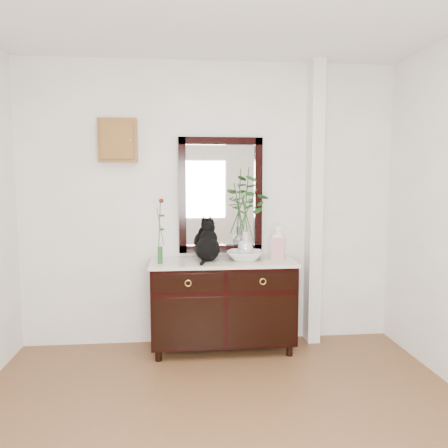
{
  "coord_description": "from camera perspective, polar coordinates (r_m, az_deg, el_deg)",
  "views": [
    {
      "loc": [
        -0.27,
        -2.2,
        1.61
      ],
      "look_at": [
        0.1,
        1.63,
        1.2
      ],
      "focal_mm": 35.0,
      "sensor_mm": 36.0,
      "label": 1
    }
  ],
  "objects": [
    {
      "name": "cat",
      "position": [
        4.0,
        -2.15,
        -2.22
      ],
      "size": [
        0.32,
        0.36,
        0.37
      ],
      "primitive_type": null,
      "rotation": [
        0.0,
        0.0,
        -0.22
      ],
      "color": "black",
      "rests_on": "sideboard"
    },
    {
      "name": "pilaster",
      "position": [
        4.3,
        11.67,
        2.49
      ],
      "size": [
        0.12,
        0.2,
        2.7
      ],
      "primitive_type": "cube",
      "color": "white",
      "rests_on": "ground"
    },
    {
      "name": "wall_mirror",
      "position": [
        4.19,
        -0.45,
        3.75
      ],
      "size": [
        0.8,
        0.06,
        1.1
      ],
      "color": "black",
      "rests_on": "wall_back"
    },
    {
      "name": "vase_branches",
      "position": [
        4.0,
        2.84,
        1.51
      ],
      "size": [
        0.53,
        0.53,
        0.84
      ],
      "primitive_type": null,
      "rotation": [
        0.0,
        0.0,
        -0.41
      ],
      "color": "silver",
      "rests_on": "lotus_bowl"
    },
    {
      "name": "key_cabinet",
      "position": [
        4.2,
        -13.68,
        10.56
      ],
      "size": [
        0.35,
        0.1,
        0.4
      ],
      "primitive_type": "cube",
      "color": "brown",
      "rests_on": "wall_back"
    },
    {
      "name": "lotus_bowl",
      "position": [
        4.05,
        2.81,
        -4.14
      ],
      "size": [
        0.41,
        0.41,
        0.08
      ],
      "primitive_type": "imported",
      "rotation": [
        0.0,
        0.0,
        -0.22
      ],
      "color": "white",
      "rests_on": "sideboard"
    },
    {
      "name": "ginger_jar",
      "position": [
        4.1,
        7.09,
        -2.32
      ],
      "size": [
        0.16,
        0.16,
        0.33
      ],
      "primitive_type": null,
      "rotation": [
        0.0,
        0.0,
        -0.33
      ],
      "color": "white",
      "rests_on": "sideboard"
    },
    {
      "name": "bud_vase_rose",
      "position": [
        3.89,
        -8.4,
        -0.87
      ],
      "size": [
        0.09,
        0.09,
        0.59
      ],
      "primitive_type": null,
      "rotation": [
        0.0,
        0.0,
        0.36
      ],
      "color": "#255D29",
      "rests_on": "sideboard"
    },
    {
      "name": "wall_back",
      "position": [
        4.2,
        -1.83,
        2.53
      ],
      "size": [
        3.6,
        0.04,
        2.7
      ],
      "primitive_type": "cube",
      "color": "white",
      "rests_on": "ground"
    },
    {
      "name": "sideboard",
      "position": [
        4.11,
        -0.14,
        -9.97
      ],
      "size": [
        1.33,
        0.52,
        0.82
      ],
      "color": "black",
      "rests_on": "ground"
    }
  ]
}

